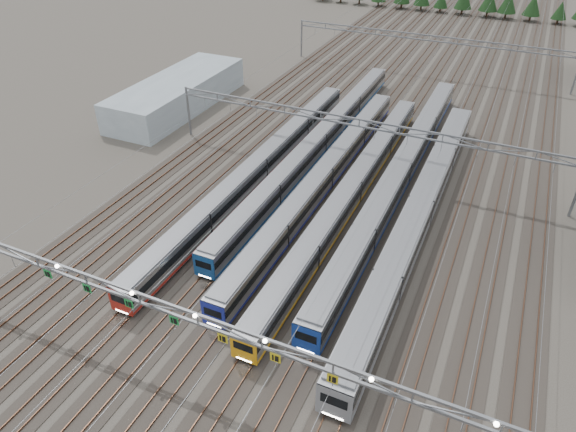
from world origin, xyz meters
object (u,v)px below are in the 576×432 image
at_px(train_d, 351,191).
at_px(train_c, 324,177).
at_px(gantry_far, 428,43).
at_px(train_f, 419,211).
at_px(train_e, 400,172).
at_px(gantry_near, 196,322).
at_px(train_a, 259,168).
at_px(west_shed, 178,94).
at_px(train_b, 318,142).
at_px(gantry_mid, 359,129).

bearing_deg(train_d, train_c, 158.74).
relative_size(train_c, gantry_far, 0.99).
relative_size(train_d, train_f, 0.98).
bearing_deg(train_d, train_e, 57.35).
height_order(train_d, gantry_near, gantry_near).
height_order(train_d, gantry_far, gantry_far).
height_order(train_a, west_shed, west_shed).
xyz_separation_m(train_c, gantry_near, (2.20, -33.17, 5.17)).
bearing_deg(train_a, gantry_near, -70.59).
bearing_deg(gantry_near, west_shed, 126.59).
relative_size(train_f, west_shed, 1.95).
bearing_deg(train_b, west_shed, 168.20).
xyz_separation_m(train_c, train_e, (9.00, 5.27, 0.14)).
bearing_deg(train_c, train_b, 115.76).
bearing_deg(train_e, gantry_near, -100.03).
bearing_deg(train_c, train_a, -171.32).
bearing_deg(west_shed, gantry_near, -53.41).
bearing_deg(train_b, train_e, -16.70).
relative_size(train_b, train_d, 1.11).
relative_size(gantry_far, west_shed, 1.88).
distance_m(train_e, west_shed, 44.10).
bearing_deg(gantry_near, train_a, 109.41).
bearing_deg(west_shed, train_b, -11.80).
distance_m(train_b, gantry_near, 43.33).
distance_m(gantry_mid, west_shed, 37.34).
height_order(train_a, train_e, train_e).
height_order(train_b, train_e, train_e).
height_order(train_d, gantry_mid, gantry_mid).
height_order(gantry_far, west_shed, gantry_far).
relative_size(train_a, gantry_near, 1.02).
height_order(train_f, west_shed, west_shed).
distance_m(train_a, gantry_far, 54.68).
height_order(train_c, west_shed, west_shed).
bearing_deg(train_b, gantry_mid, -19.38).
bearing_deg(gantry_mid, train_a, -143.51).
distance_m(train_c, gantry_far, 52.19).
relative_size(train_e, gantry_mid, 1.16).
bearing_deg(train_b, gantry_near, -81.04).
bearing_deg(train_b, train_a, -112.81).
distance_m(train_a, train_c, 9.10).
bearing_deg(train_e, gantry_far, 98.23).
relative_size(gantry_mid, west_shed, 1.88).
xyz_separation_m(train_b, train_e, (13.50, -4.05, 0.14)).
distance_m(train_c, gantry_mid, 8.56).
relative_size(train_f, gantry_far, 1.04).
bearing_deg(gantry_far, train_d, -87.60).
height_order(train_d, west_shed, west_shed).
distance_m(train_c, west_shed, 37.27).
distance_m(train_d, gantry_far, 53.93).
height_order(train_b, west_shed, west_shed).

